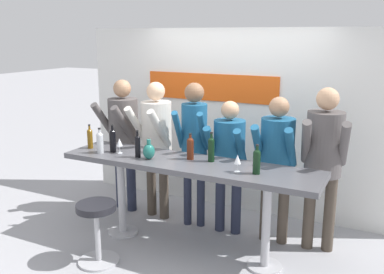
% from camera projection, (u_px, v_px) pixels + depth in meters
% --- Properties ---
extents(ground_plane, '(40.00, 40.00, 0.00)m').
position_uv_depth(ground_plane, '(188.00, 248.00, 4.81)').
color(ground_plane, '#9E9EA3').
extents(back_wall, '(4.46, 0.12, 2.43)m').
position_uv_depth(back_wall, '(235.00, 120.00, 5.74)').
color(back_wall, silver).
rests_on(back_wall, ground_plane).
extents(tasting_table, '(2.86, 0.66, 1.02)m').
position_uv_depth(tasting_table, '(188.00, 173.00, 4.60)').
color(tasting_table, '#4C4C51').
rests_on(tasting_table, ground_plane).
extents(bar_stool, '(0.43, 0.43, 0.66)m').
position_uv_depth(bar_stool, '(97.00, 223.00, 4.42)').
color(bar_stool, '#B2B2B7').
rests_on(bar_stool, ground_plane).
extents(person_far_left, '(0.53, 0.63, 1.78)m').
position_uv_depth(person_far_left, '(123.00, 131.00, 5.66)').
color(person_far_left, '#23283D').
rests_on(person_far_left, ground_plane).
extents(person_left, '(0.51, 0.61, 1.78)m').
position_uv_depth(person_left, '(156.00, 135.00, 5.41)').
color(person_left, '#473D33').
rests_on(person_left, ground_plane).
extents(person_center_left, '(0.44, 0.58, 1.80)m').
position_uv_depth(person_center_left, '(194.00, 137.00, 5.14)').
color(person_center_left, '#23283D').
rests_on(person_center_left, ground_plane).
extents(person_center, '(0.46, 0.54, 1.61)m').
position_uv_depth(person_center, '(229.00, 153.00, 4.99)').
color(person_center, '#23283D').
rests_on(person_center, ground_plane).
extents(person_center_right, '(0.46, 0.55, 1.69)m').
position_uv_depth(person_center_right, '(277.00, 155.00, 4.74)').
color(person_center_right, '#473D33').
rests_on(person_center_right, ground_plane).
extents(person_right, '(0.53, 0.64, 1.82)m').
position_uv_depth(person_right, '(324.00, 153.00, 4.54)').
color(person_right, '#473D33').
rests_on(person_right, ground_plane).
extents(wine_bottle_0, '(0.07, 0.07, 0.32)m').
position_uv_depth(wine_bottle_0, '(211.00, 148.00, 4.54)').
color(wine_bottle_0, black).
rests_on(wine_bottle_0, tasting_table).
extents(wine_bottle_1, '(0.08, 0.08, 0.29)m').
position_uv_depth(wine_bottle_1, '(190.00, 147.00, 4.63)').
color(wine_bottle_1, '#4C1E0F').
rests_on(wine_bottle_1, tasting_table).
extents(wine_bottle_2, '(0.08, 0.08, 0.30)m').
position_uv_depth(wine_bottle_2, '(100.00, 142.00, 4.87)').
color(wine_bottle_2, '#B7BCC1').
rests_on(wine_bottle_2, tasting_table).
extents(wine_bottle_3, '(0.07, 0.07, 0.30)m').
position_uv_depth(wine_bottle_3, '(257.00, 160.00, 4.14)').
color(wine_bottle_3, black).
rests_on(wine_bottle_3, tasting_table).
extents(wine_bottle_4, '(0.06, 0.06, 0.29)m').
position_uv_depth(wine_bottle_4, '(90.00, 137.00, 5.08)').
color(wine_bottle_4, brown).
rests_on(wine_bottle_4, tasting_table).
extents(wine_bottle_5, '(0.06, 0.06, 0.31)m').
position_uv_depth(wine_bottle_5, '(138.00, 145.00, 4.70)').
color(wine_bottle_5, black).
rests_on(wine_bottle_5, tasting_table).
extents(wine_bottle_6, '(0.07, 0.07, 0.32)m').
position_uv_depth(wine_bottle_6, '(113.00, 140.00, 4.91)').
color(wine_bottle_6, black).
rests_on(wine_bottle_6, tasting_table).
extents(wine_glass_0, '(0.07, 0.07, 0.18)m').
position_uv_depth(wine_glass_0, '(119.00, 143.00, 4.86)').
color(wine_glass_0, silver).
rests_on(wine_glass_0, tasting_table).
extents(wine_glass_1, '(0.07, 0.07, 0.18)m').
position_uv_depth(wine_glass_1, '(238.00, 160.00, 4.20)').
color(wine_glass_1, silver).
rests_on(wine_glass_1, tasting_table).
extents(decorative_vase, '(0.13, 0.13, 0.22)m').
position_uv_depth(decorative_vase, '(149.00, 151.00, 4.65)').
color(decorative_vase, '#1E665B').
rests_on(decorative_vase, tasting_table).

